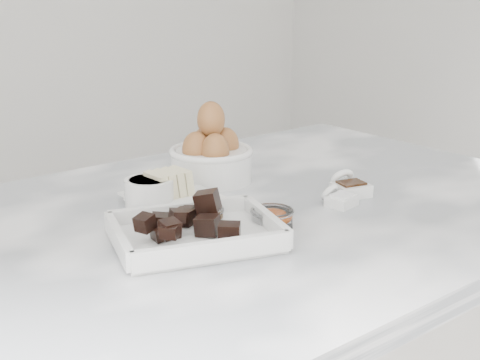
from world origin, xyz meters
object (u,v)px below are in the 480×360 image
(zest_bowl, at_px, (272,217))
(butter_plate, at_px, (171,192))
(chocolate_dish, at_px, (195,227))
(vanilla_spoon, at_px, (349,186))
(honey_bowl, at_px, (203,216))
(sugar_ramekin, at_px, (149,192))
(egg_bowl, at_px, (211,155))
(salt_spoon, at_px, (339,198))

(zest_bowl, bearing_deg, butter_plate, 106.16)
(chocolate_dish, bearing_deg, vanilla_spoon, 2.37)
(butter_plate, bearing_deg, zest_bowl, -73.84)
(chocolate_dish, relative_size, zest_bowl, 4.11)
(honey_bowl, bearing_deg, butter_plate, 80.36)
(sugar_ramekin, xyz_separation_m, honey_bowl, (0.02, -0.13, -0.01))
(egg_bowl, height_order, zest_bowl, egg_bowl)
(chocolate_dish, bearing_deg, honey_bowl, 45.15)
(zest_bowl, bearing_deg, honey_bowl, 136.68)
(zest_bowl, relative_size, salt_spoon, 1.04)
(chocolate_dish, height_order, salt_spoon, chocolate_dish)
(egg_bowl, bearing_deg, salt_spoon, -72.03)
(egg_bowl, relative_size, salt_spoon, 2.42)
(egg_bowl, bearing_deg, zest_bowl, -106.30)
(butter_plate, bearing_deg, sugar_ramekin, 174.90)
(egg_bowl, distance_m, vanilla_spoon, 0.26)
(butter_plate, bearing_deg, honey_bowl, -99.64)
(butter_plate, relative_size, salt_spoon, 2.16)
(sugar_ramekin, bearing_deg, egg_bowl, 18.64)
(sugar_ramekin, height_order, vanilla_spoon, sugar_ramekin)
(chocolate_dish, xyz_separation_m, honey_bowl, (0.05, 0.05, -0.01))
(chocolate_dish, distance_m, egg_bowl, 0.31)
(zest_bowl, xyz_separation_m, salt_spoon, (0.16, 0.01, -0.00))
(honey_bowl, distance_m, zest_bowl, 0.11)
(egg_bowl, bearing_deg, honey_bowl, -129.68)
(zest_bowl, distance_m, salt_spoon, 0.16)
(butter_plate, xyz_separation_m, sugar_ramekin, (-0.04, 0.00, 0.01))
(salt_spoon, bearing_deg, vanilla_spoon, 26.98)
(butter_plate, xyz_separation_m, egg_bowl, (0.13, 0.06, 0.03))
(egg_bowl, height_order, vanilla_spoon, egg_bowl)
(salt_spoon, bearing_deg, chocolate_dish, 177.07)
(butter_plate, height_order, sugar_ramekin, butter_plate)
(butter_plate, relative_size, honey_bowl, 2.16)
(butter_plate, height_order, zest_bowl, butter_plate)
(salt_spoon, bearing_deg, sugar_ramekin, 142.75)
(honey_bowl, distance_m, vanilla_spoon, 0.29)
(butter_plate, distance_m, egg_bowl, 0.15)
(sugar_ramekin, relative_size, vanilla_spoon, 0.97)
(chocolate_dish, relative_size, butter_plate, 1.97)
(chocolate_dish, height_order, butter_plate, chocolate_dish)
(honey_bowl, height_order, vanilla_spoon, vanilla_spoon)
(butter_plate, bearing_deg, chocolate_dish, -112.47)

